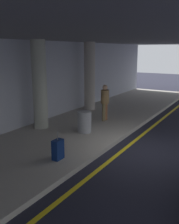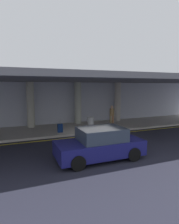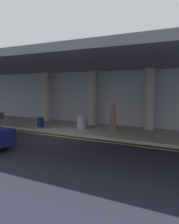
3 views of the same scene
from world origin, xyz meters
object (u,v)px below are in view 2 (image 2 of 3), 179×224
object	(u,v)px
traveler_with_luggage	(112,114)
suitcase_upright_primary	(60,128)
support_column_left_mid	(31,105)
support_column_center	(78,103)
support_column_right_mid	(118,102)
trash_bin_steel	(91,122)
car_navy	(100,144)

from	to	relation	value
traveler_with_luggage	suitcase_upright_primary	distance (m)	4.81
support_column_left_mid	support_column_center	bearing A→B (deg)	0.00
support_column_right_mid	trash_bin_steel	size ratio (longest dim) A/B	4.29
support_column_center	car_navy	distance (m)	8.30
support_column_center	traveler_with_luggage	distance (m)	3.13
support_column_right_mid	traveler_with_luggage	world-z (taller)	support_column_right_mid
support_column_left_mid	car_navy	distance (m)	8.47
traveler_with_luggage	car_navy	bearing A→B (deg)	17.42
support_column_right_mid	traveler_with_luggage	size ratio (longest dim) A/B	2.17
support_column_right_mid	suitcase_upright_primary	xyz separation A→B (m)	(-6.26, -2.65, -1.51)
support_column_left_mid	trash_bin_steel	size ratio (longest dim) A/B	4.29
support_column_center	suitcase_upright_primary	distance (m)	3.80
support_column_right_mid	suitcase_upright_primary	distance (m)	6.96
car_navy	support_column_left_mid	bearing A→B (deg)	103.27
support_column_center	car_navy	world-z (taller)	support_column_center
support_column_left_mid	traveler_with_luggage	distance (m)	6.72
support_column_right_mid	support_column_left_mid	bearing A→B (deg)	180.00
support_column_left_mid	support_column_center	size ratio (longest dim) A/B	1.00
traveler_with_luggage	trash_bin_steel	world-z (taller)	traveler_with_luggage
suitcase_upright_primary	trash_bin_steel	xyz separation A→B (m)	(2.68, 0.73, 0.11)
support_column_left_mid	suitcase_upright_primary	world-z (taller)	support_column_left_mid
support_column_center	trash_bin_steel	size ratio (longest dim) A/B	4.29
support_column_center	support_column_right_mid	bearing A→B (deg)	0.00
car_navy	suitcase_upright_primary	size ratio (longest dim) A/B	4.56
trash_bin_steel	support_column_right_mid	bearing A→B (deg)	28.19
support_column_center	suitcase_upright_primary	bearing A→B (deg)	-130.41
support_column_left_mid	traveler_with_luggage	world-z (taller)	support_column_left_mid
car_navy	trash_bin_steel	size ratio (longest dim) A/B	4.82
support_column_right_mid	traveler_with_luggage	xyz separation A→B (m)	(-1.57, -1.78, -0.86)
support_column_center	traveler_with_luggage	world-z (taller)	support_column_center
suitcase_upright_primary	car_navy	bearing A→B (deg)	-105.25
support_column_left_mid	support_column_center	world-z (taller)	same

